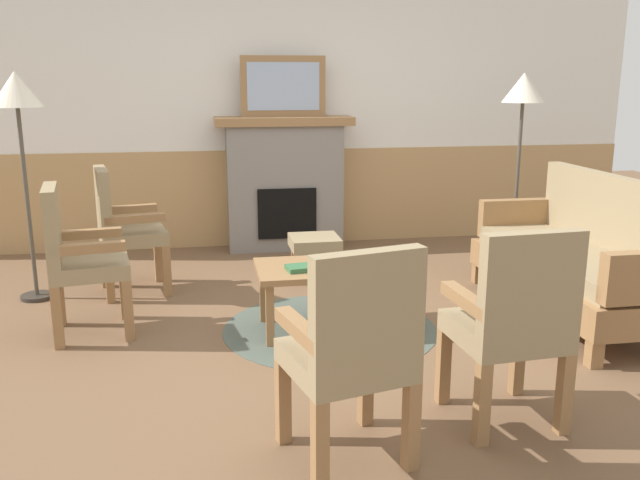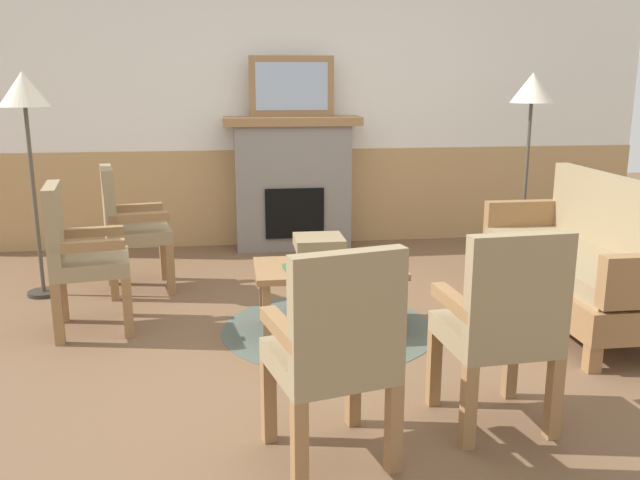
# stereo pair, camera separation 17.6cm
# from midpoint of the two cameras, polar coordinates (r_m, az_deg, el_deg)

# --- Properties ---
(ground_plane) EXTENTS (14.00, 14.00, 0.00)m
(ground_plane) POSITION_cam_midpoint_polar(r_m,az_deg,el_deg) (4.40, -0.36, -8.04)
(ground_plane) COLOR brown
(wall_back) EXTENTS (7.20, 0.14, 2.70)m
(wall_back) POSITION_cam_midpoint_polar(r_m,az_deg,el_deg) (6.68, -4.15, 10.85)
(wall_back) COLOR white
(wall_back) RESTS_ON ground_plane
(fireplace) EXTENTS (1.30, 0.44, 1.28)m
(fireplace) POSITION_cam_midpoint_polar(r_m,az_deg,el_deg) (6.50, -3.83, 4.94)
(fireplace) COLOR gray
(fireplace) RESTS_ON ground_plane
(framed_picture) EXTENTS (0.80, 0.04, 0.56)m
(framed_picture) POSITION_cam_midpoint_polar(r_m,az_deg,el_deg) (6.42, -3.96, 12.97)
(framed_picture) COLOR olive
(framed_picture) RESTS_ON fireplace
(couch) EXTENTS (0.70, 1.80, 0.98)m
(couch) POSITION_cam_midpoint_polar(r_m,az_deg,el_deg) (4.94, 20.11, -1.64)
(couch) COLOR olive
(couch) RESTS_ON ground_plane
(coffee_table) EXTENTS (0.96, 0.56, 0.44)m
(coffee_table) POSITION_cam_midpoint_polar(r_m,az_deg,el_deg) (4.37, -0.30, -2.88)
(coffee_table) COLOR olive
(coffee_table) RESTS_ON ground_plane
(round_rug) EXTENTS (1.43, 1.43, 0.01)m
(round_rug) POSITION_cam_midpoint_polar(r_m,az_deg,el_deg) (4.49, -0.29, -7.56)
(round_rug) COLOR #4C564C
(round_rug) RESTS_ON ground_plane
(book_on_table) EXTENTS (0.26, 0.18, 0.03)m
(book_on_table) POSITION_cam_midpoint_polar(r_m,az_deg,el_deg) (4.25, -2.46, -2.37)
(book_on_table) COLOR #33663D
(book_on_table) RESTS_ON coffee_table
(footstool) EXTENTS (0.40, 0.40, 0.36)m
(footstool) POSITION_cam_midpoint_polar(r_m,az_deg,el_deg) (5.52, -1.37, -0.48)
(footstool) COLOR olive
(footstool) RESTS_ON ground_plane
(armchair_near_fireplace) EXTENTS (0.55, 0.55, 0.98)m
(armchair_near_fireplace) POSITION_cam_midpoint_polar(r_m,az_deg,el_deg) (4.55, -21.13, -1.14)
(armchair_near_fireplace) COLOR olive
(armchair_near_fireplace) RESTS_ON ground_plane
(armchair_by_window_left) EXTENTS (0.57, 0.57, 0.98)m
(armchair_by_window_left) POSITION_cam_midpoint_polar(r_m,az_deg,el_deg) (5.34, -17.44, 1.23)
(armchair_by_window_left) COLOR olive
(armchair_by_window_left) RESTS_ON ground_plane
(armchair_front_left) EXTENTS (0.58, 0.58, 0.98)m
(armchair_front_left) POSITION_cam_midpoint_polar(r_m,az_deg,el_deg) (2.81, 1.03, -9.11)
(armchair_front_left) COLOR olive
(armchair_front_left) RESTS_ON ground_plane
(armchair_front_center) EXTENTS (0.51, 0.51, 0.98)m
(armchair_front_center) POSITION_cam_midpoint_polar(r_m,az_deg,el_deg) (3.22, 14.71, -6.51)
(armchair_front_center) COLOR olive
(armchair_front_center) RESTS_ON ground_plane
(floor_lamp_by_couch) EXTENTS (0.36, 0.36, 1.68)m
(floor_lamp_by_couch) POSITION_cam_midpoint_polar(r_m,az_deg,el_deg) (6.05, 16.14, 11.41)
(floor_lamp_by_couch) COLOR #332D28
(floor_lamp_by_couch) RESTS_ON ground_plane
(floor_lamp_by_chairs) EXTENTS (0.36, 0.36, 1.68)m
(floor_lamp_by_chairs) POSITION_cam_midpoint_polar(r_m,az_deg,el_deg) (5.33, -25.33, 10.45)
(floor_lamp_by_chairs) COLOR #332D28
(floor_lamp_by_chairs) RESTS_ON ground_plane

